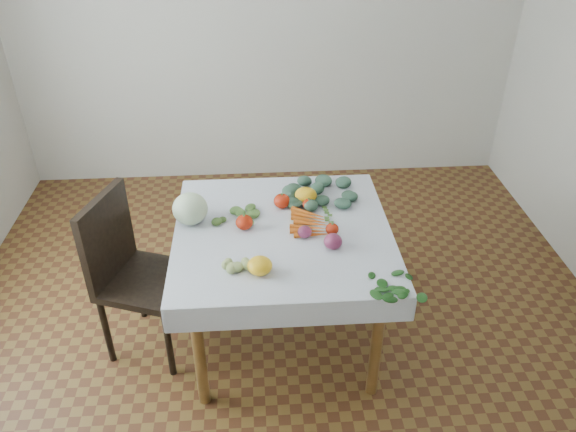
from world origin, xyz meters
name	(u,v)px	position (x,y,z in m)	size (l,w,h in m)	color
ground	(283,335)	(0.00, 0.00, 0.00)	(4.00, 4.00, 0.00)	brown
back_wall	(266,17)	(0.00, 2.00, 1.35)	(4.00, 0.04, 2.70)	beige
table	(283,246)	(0.00, 0.00, 0.65)	(1.00, 1.00, 0.75)	brown
tablecloth	(283,231)	(0.00, 0.00, 0.75)	(1.12, 1.12, 0.01)	white
chair	(130,266)	(-0.82, 0.02, 0.55)	(0.55, 0.55, 0.96)	black
cabbage	(190,209)	(-0.48, 0.11, 0.84)	(0.19, 0.19, 0.17)	beige
tomato_a	(309,204)	(0.15, 0.20, 0.79)	(0.07, 0.07, 0.06)	#B8230C
tomato_b	(282,201)	(0.01, 0.23, 0.80)	(0.09, 0.09, 0.08)	#B8230C
tomato_c	(244,222)	(-0.20, 0.03, 0.80)	(0.09, 0.09, 0.08)	#B8230C
tomato_d	(332,229)	(0.25, -0.05, 0.79)	(0.07, 0.07, 0.06)	#B8230C
heirloom_back	(306,195)	(0.15, 0.27, 0.80)	(0.12, 0.12, 0.09)	yellow
heirloom_front	(260,266)	(-0.13, -0.34, 0.80)	(0.12, 0.12, 0.08)	yellow
onion_a	(305,232)	(0.11, -0.07, 0.79)	(0.07, 0.07, 0.06)	#4E1639
onion_b	(333,241)	(0.24, -0.17, 0.80)	(0.09, 0.09, 0.08)	#4E1639
tomatillo_cluster	(240,264)	(-0.22, -0.30, 0.78)	(0.15, 0.11, 0.05)	#96AF65
carrot_bunch	(310,224)	(0.15, 0.03, 0.77)	(0.21, 0.28, 0.03)	orange
kale_bunch	(319,194)	(0.23, 0.31, 0.78)	(0.36, 0.34, 0.05)	#3C634B
basil_bunch	(394,284)	(0.48, -0.47, 0.76)	(0.28, 0.19, 0.01)	#174816
dill_bunch	(237,216)	(-0.24, 0.13, 0.77)	(0.25, 0.19, 0.03)	#4E7837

